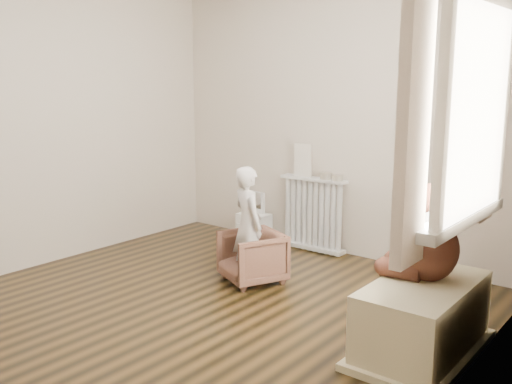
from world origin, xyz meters
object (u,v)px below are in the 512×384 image
Objects in this scene: armchair at (252,257)px; teddy_bear at (428,242)px; toy_bench at (422,322)px; toy_vanity at (254,213)px; radiator at (313,211)px; plush_cat at (477,183)px; child at (248,225)px.

teddy_bear is at bearing 15.74° from armchair.
teddy_bear reaches higher than toy_bench.
toy_vanity is at bearing 145.12° from teddy_bear.
plush_cat is at bearing -28.63° from radiator.
plush_cat reaches higher than child.
plush_cat reaches higher than toy_bench.
radiator is at bearing 2.48° from toy_vanity.
child is at bearing -171.74° from plush_cat.
radiator is 0.70m from toy_vanity.
teddy_bear is at bearing -115.48° from plush_cat.
teddy_bear reaches higher than radiator.
toy_vanity is 0.52× the size of child.
toy_bench is 3.92× the size of plush_cat.
radiator is 0.76× the size of toy_bench.
child reaches higher than radiator.
toy_vanity is 0.52× the size of toy_bench.
teddy_bear reaches higher than armchair.
toy_vanity is (-0.69, -0.03, -0.11)m from radiator.
teddy_bear is 2.45× the size of plush_cat.
plush_cat is at bearing 26.28° from armchair.
toy_vanity is 1.33m from child.
armchair is 1.62m from teddy_bear.
radiator is 1.21× the size of teddy_bear.
armchair is 1.92× the size of plush_cat.
toy_vanity is at bearing -28.97° from child.
teddy_bear reaches higher than child.
child is at bearing -65.53° from armchair.
radiator is 2.08m from teddy_bear.
radiator is at bearing 140.57° from toy_bench.
child reaches higher than armchair.
toy_bench is (1.65, -1.36, -0.19)m from radiator.
radiator is 1.09m from child.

